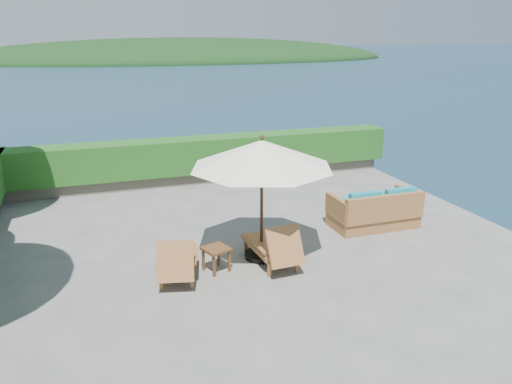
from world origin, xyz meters
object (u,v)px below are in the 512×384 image
object	(u,v)px
patio_umbrella	(262,155)
side_table	(216,252)
lounge_left	(177,259)
lounge_right	(273,246)
wicker_loveseat	(375,212)

from	to	relation	value
patio_umbrella	side_table	size ratio (longest dim) A/B	5.09
lounge_left	side_table	xyz separation A→B (m)	(0.74, 0.05, 0.02)
lounge_left	side_table	distance (m)	0.74
lounge_right	wicker_loveseat	distance (m)	3.12
lounge_left	wicker_loveseat	xyz separation A→B (m)	(4.79, 1.05, 0.00)
patio_umbrella	lounge_right	distance (m)	1.77
lounge_right	lounge_left	bearing A→B (deg)	175.35
patio_umbrella	lounge_left	world-z (taller)	patio_umbrella
side_table	lounge_left	bearing A→B (deg)	-176.48
lounge_right	side_table	size ratio (longest dim) A/B	2.89
lounge_left	wicker_loveseat	size ratio (longest dim) A/B	0.83
side_table	patio_umbrella	bearing A→B (deg)	16.01
lounge_left	wicker_loveseat	world-z (taller)	wicker_loveseat
side_table	wicker_loveseat	bearing A→B (deg)	14.00
side_table	wicker_loveseat	distance (m)	4.17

